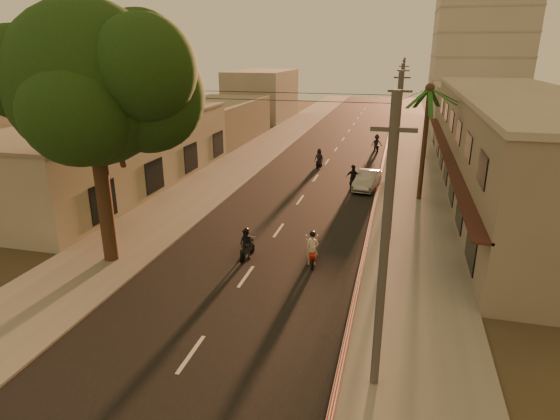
{
  "coord_description": "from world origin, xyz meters",
  "views": [
    {
      "loc": [
        6.35,
        -16.41,
        9.96
      ],
      "look_at": [
        0.45,
        6.57,
        1.78
      ],
      "focal_mm": 30.0,
      "sensor_mm": 36.0,
      "label": 1
    }
  ],
  "objects_px": {
    "palm_tree": "(429,95)",
    "parked_car": "(367,180)",
    "scooter_mid_a": "(247,245)",
    "scooter_far_a": "(319,159)",
    "scooter_far_b": "(377,143)",
    "scooter_mid_b": "(353,178)",
    "broadleaf_tree": "(99,85)",
    "scooter_red": "(312,250)"
  },
  "relations": [
    {
      "from": "scooter_mid_a",
      "to": "scooter_far_b",
      "type": "bearing_deg",
      "value": 85.86
    },
    {
      "from": "parked_car",
      "to": "scooter_mid_b",
      "type": "bearing_deg",
      "value": -156.59
    },
    {
      "from": "palm_tree",
      "to": "scooter_mid_a",
      "type": "xyz_separation_m",
      "value": [
        -8.57,
        -12.11,
        -6.4
      ]
    },
    {
      "from": "broadleaf_tree",
      "to": "scooter_mid_b",
      "type": "bearing_deg",
      "value": 57.58
    },
    {
      "from": "scooter_mid_a",
      "to": "scooter_far_a",
      "type": "bearing_deg",
      "value": 94.85
    },
    {
      "from": "scooter_mid_a",
      "to": "scooter_far_b",
      "type": "distance_m",
      "value": 28.45
    },
    {
      "from": "scooter_mid_a",
      "to": "scooter_far_b",
      "type": "relative_size",
      "value": 0.94
    },
    {
      "from": "palm_tree",
      "to": "scooter_red",
      "type": "distance_m",
      "value": 14.53
    },
    {
      "from": "broadleaf_tree",
      "to": "parked_car",
      "type": "bearing_deg",
      "value": 55.43
    },
    {
      "from": "scooter_red",
      "to": "scooter_mid_a",
      "type": "bearing_deg",
      "value": 170.33
    },
    {
      "from": "broadleaf_tree",
      "to": "palm_tree",
      "type": "height_order",
      "value": "broadleaf_tree"
    },
    {
      "from": "scooter_mid_b",
      "to": "parked_car",
      "type": "bearing_deg",
      "value": 18.68
    },
    {
      "from": "broadleaf_tree",
      "to": "scooter_mid_b",
      "type": "height_order",
      "value": "broadleaf_tree"
    },
    {
      "from": "broadleaf_tree",
      "to": "scooter_far_b",
      "type": "bearing_deg",
      "value": 70.15
    },
    {
      "from": "scooter_mid_b",
      "to": "palm_tree",
      "type": "bearing_deg",
      "value": -16.22
    },
    {
      "from": "scooter_far_b",
      "to": "scooter_mid_a",
      "type": "bearing_deg",
      "value": -114.13
    },
    {
      "from": "scooter_mid_a",
      "to": "scooter_mid_b",
      "type": "height_order",
      "value": "scooter_mid_b"
    },
    {
      "from": "broadleaf_tree",
      "to": "scooter_far_a",
      "type": "relative_size",
      "value": 6.99
    },
    {
      "from": "scooter_far_a",
      "to": "scooter_mid_a",
      "type": "bearing_deg",
      "value": -87.17
    },
    {
      "from": "broadleaf_tree",
      "to": "scooter_mid_a",
      "type": "distance_m",
      "value": 9.96
    },
    {
      "from": "scooter_mid_a",
      "to": "scooter_far_b",
      "type": "xyz_separation_m",
      "value": [
        4.72,
        28.06,
        0.07
      ]
    },
    {
      "from": "parked_car",
      "to": "scooter_mid_a",
      "type": "bearing_deg",
      "value": -101.57
    },
    {
      "from": "scooter_far_a",
      "to": "parked_car",
      "type": "distance_m",
      "value": 7.42
    },
    {
      "from": "scooter_mid_a",
      "to": "parked_car",
      "type": "xyz_separation_m",
      "value": [
        4.84,
        14.05,
        -0.06
      ]
    },
    {
      "from": "scooter_red",
      "to": "scooter_far_a",
      "type": "height_order",
      "value": "scooter_red"
    },
    {
      "from": "scooter_mid_a",
      "to": "broadleaf_tree",
      "type": "bearing_deg",
      "value": -158.48
    },
    {
      "from": "scooter_far_b",
      "to": "parked_car",
      "type": "distance_m",
      "value": 14.01
    },
    {
      "from": "scooter_mid_a",
      "to": "scooter_mid_b",
      "type": "xyz_separation_m",
      "value": [
        3.8,
        13.75,
        0.09
      ]
    },
    {
      "from": "scooter_mid_a",
      "to": "scooter_mid_b",
      "type": "bearing_deg",
      "value": 79.95
    },
    {
      "from": "parked_car",
      "to": "palm_tree",
      "type": "bearing_deg",
      "value": -19.99
    },
    {
      "from": "palm_tree",
      "to": "scooter_far_b",
      "type": "bearing_deg",
      "value": 103.59
    },
    {
      "from": "scooter_red",
      "to": "parked_car",
      "type": "distance_m",
      "value": 13.96
    },
    {
      "from": "scooter_far_b",
      "to": "scooter_mid_b",
      "type": "bearing_deg",
      "value": -108.25
    },
    {
      "from": "palm_tree",
      "to": "parked_car",
      "type": "xyz_separation_m",
      "value": [
        -3.73,
        1.94,
        -6.46
      ]
    },
    {
      "from": "scooter_mid_a",
      "to": "scooter_far_a",
      "type": "relative_size",
      "value": 0.98
    },
    {
      "from": "palm_tree",
      "to": "scooter_mid_a",
      "type": "distance_m",
      "value": 16.16
    },
    {
      "from": "scooter_red",
      "to": "scooter_mid_b",
      "type": "distance_m",
      "value": 13.59
    },
    {
      "from": "palm_tree",
      "to": "scooter_mid_b",
      "type": "relative_size",
      "value": 4.29
    },
    {
      "from": "scooter_far_a",
      "to": "parked_car",
      "type": "relative_size",
      "value": 0.4
    },
    {
      "from": "scooter_far_a",
      "to": "broadleaf_tree",
      "type": "bearing_deg",
      "value": -102.72
    },
    {
      "from": "scooter_red",
      "to": "scooter_far_b",
      "type": "height_order",
      "value": "scooter_far_b"
    },
    {
      "from": "scooter_mid_a",
      "to": "scooter_far_a",
      "type": "height_order",
      "value": "scooter_far_a"
    }
  ]
}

